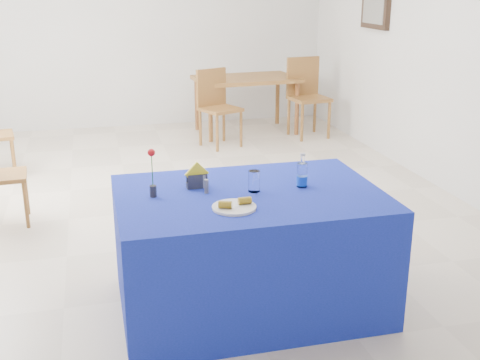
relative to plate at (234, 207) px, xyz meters
name	(u,v)px	position (x,y,z in m)	size (l,w,h in m)	color
floor	(194,208)	(0.11, 2.02, -0.77)	(7.00, 7.00, 0.00)	beige
room_shell	(189,10)	(0.11, 2.02, 0.98)	(7.00, 7.00, 7.00)	silver
picture_frame	(376,6)	(2.58, 3.62, 0.93)	(0.06, 0.64, 0.52)	black
picture_art	(374,6)	(2.55, 3.62, 0.93)	(0.02, 0.52, 0.40)	#998C66
plate	(234,207)	(0.00, 0.00, 0.00)	(0.25, 0.25, 0.01)	silver
drinking_glass	(254,181)	(0.19, 0.25, 0.06)	(0.07, 0.07, 0.13)	white
salt_shaker	(204,181)	(-0.10, 0.40, 0.04)	(0.03, 0.03, 0.09)	slate
pepper_shaker	(206,186)	(-0.10, 0.29, 0.04)	(0.03, 0.03, 0.09)	slate
blue_table	(249,249)	(0.15, 0.25, -0.39)	(1.60, 1.10, 0.76)	navy
water_bottle	(302,176)	(0.50, 0.27, 0.06)	(0.07, 0.07, 0.21)	white
napkin_holder	(197,180)	(-0.14, 0.41, 0.04)	(0.15, 0.06, 0.17)	#323237
rose_vase	(152,175)	(-0.42, 0.31, 0.13)	(0.04, 0.04, 0.29)	#242429
oak_table	(246,83)	(1.31, 4.74, -0.09)	(1.40, 0.96, 0.76)	olive
chair_bg_left	(216,102)	(0.77, 4.17, -0.22)	(0.56, 0.56, 0.95)	brown
chair_bg_right	(306,91)	(2.03, 4.38, -0.17)	(0.51, 0.51, 1.03)	brown
banana_pieces	(235,203)	(0.01, 0.00, 0.03)	(0.20, 0.09, 0.04)	gold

